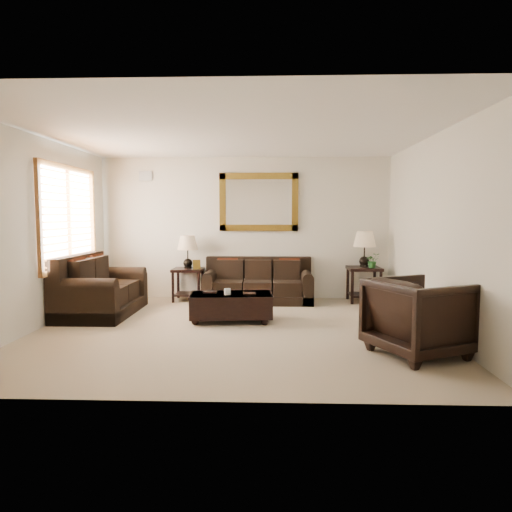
{
  "coord_description": "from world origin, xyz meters",
  "views": [
    {
      "loc": [
        0.53,
        -6.26,
        1.58
      ],
      "look_at": [
        0.28,
        0.6,
        0.98
      ],
      "focal_mm": 32.0,
      "sensor_mm": 36.0,
      "label": 1
    }
  ],
  "objects_px": {
    "sofa": "(258,286)",
    "end_table_left": "(188,258)",
    "loveseat": "(98,292)",
    "end_table_right": "(364,256)",
    "coffee_table": "(231,304)",
    "armchair": "(419,313)"
  },
  "relations": [
    {
      "from": "sofa",
      "to": "end_table_left",
      "type": "relative_size",
      "value": 1.62
    },
    {
      "from": "loveseat",
      "to": "end_table_left",
      "type": "height_order",
      "value": "end_table_left"
    },
    {
      "from": "end_table_left",
      "to": "end_table_right",
      "type": "xyz_separation_m",
      "value": [
        3.27,
        -0.02,
        0.05
      ]
    },
    {
      "from": "end_table_right",
      "to": "coffee_table",
      "type": "height_order",
      "value": "end_table_right"
    },
    {
      "from": "sofa",
      "to": "loveseat",
      "type": "xyz_separation_m",
      "value": [
        -2.55,
        -1.18,
        0.06
      ]
    },
    {
      "from": "loveseat",
      "to": "end_table_right",
      "type": "distance_m",
      "value": 4.7
    },
    {
      "from": "armchair",
      "to": "end_table_left",
      "type": "bearing_deg",
      "value": 19.17
    },
    {
      "from": "loveseat",
      "to": "coffee_table",
      "type": "height_order",
      "value": "loveseat"
    },
    {
      "from": "end_table_right",
      "to": "coffee_table",
      "type": "xyz_separation_m",
      "value": [
        -2.31,
        -1.66,
        -0.59
      ]
    },
    {
      "from": "end_table_right",
      "to": "armchair",
      "type": "height_order",
      "value": "end_table_right"
    },
    {
      "from": "sofa",
      "to": "armchair",
      "type": "xyz_separation_m",
      "value": [
        1.93,
        -3.21,
        0.19
      ]
    },
    {
      "from": "coffee_table",
      "to": "armchair",
      "type": "distance_m",
      "value": 2.81
    },
    {
      "from": "loveseat",
      "to": "sofa",
      "type": "bearing_deg",
      "value": -65.17
    },
    {
      "from": "sofa",
      "to": "end_table_right",
      "type": "height_order",
      "value": "end_table_right"
    },
    {
      "from": "loveseat",
      "to": "end_table_right",
      "type": "relative_size",
      "value": 1.32
    },
    {
      "from": "sofa",
      "to": "coffee_table",
      "type": "height_order",
      "value": "sofa"
    },
    {
      "from": "sofa",
      "to": "loveseat",
      "type": "distance_m",
      "value": 2.81
    },
    {
      "from": "loveseat",
      "to": "end_table_left",
      "type": "distance_m",
      "value": 1.82
    },
    {
      "from": "sofa",
      "to": "end_table_left",
      "type": "bearing_deg",
      "value": 176.73
    },
    {
      "from": "end_table_left",
      "to": "armchair",
      "type": "distance_m",
      "value": 4.63
    },
    {
      "from": "loveseat",
      "to": "armchair",
      "type": "xyz_separation_m",
      "value": [
        4.48,
        -2.03,
        0.13
      ]
    },
    {
      "from": "coffee_table",
      "to": "sofa",
      "type": "bearing_deg",
      "value": 72.5
    }
  ]
}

